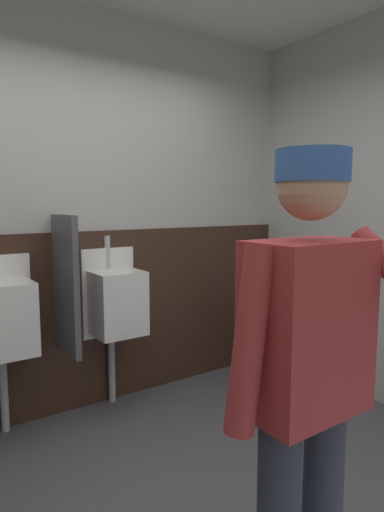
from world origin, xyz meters
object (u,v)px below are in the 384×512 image
Objects in this scene: urinal_middle at (115,302)px; person at (308,365)px; trash_bin at (300,349)px; urinal_left at (3,317)px.

person reaches higher than urinal_middle.
urinal_middle is 1.93m from person.
trash_bin is at bearing -23.68° from urinal_middle.
person is at bearing -138.39° from trash_bin.
person is (-0.21, -1.91, 0.18)m from urinal_middle.
urinal_left is at bearing 164.46° from trash_bin.
urinal_left is 1.84× the size of trash_bin.
person is at bearing -74.09° from urinal_left.
urinal_left reaches higher than trash_bin.
urinal_middle is at bearing 83.81° from person.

